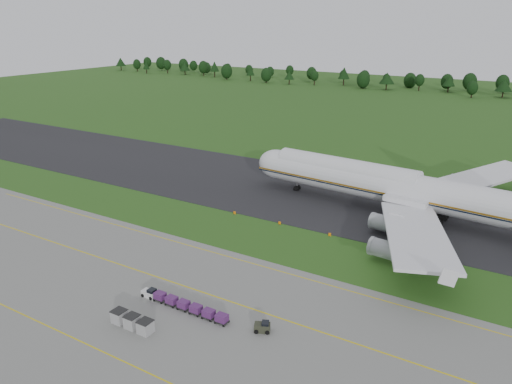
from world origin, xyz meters
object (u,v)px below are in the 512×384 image
Objects in this scene: edge_markers at (280,223)px; utility_cart at (262,328)px; aircraft at (393,186)px; baggage_train at (182,304)px; uld_row at (132,321)px.

utility_cart is at bearing -64.83° from edge_markers.
baggage_train is (-13.97, -53.24, -5.10)m from aircraft.
aircraft is 11.08× the size of uld_row.
uld_row is at bearing -111.51° from baggage_train.
aircraft is 25.86m from edge_markers.
aircraft is 55.28m from baggage_train.
uld_row is at bearing -89.55° from edge_markers.
aircraft is 62.78m from uld_row.
edge_markers is at bearing -132.58° from aircraft.
baggage_train reaches higher than utility_cart.
aircraft is at bearing 88.48° from utility_cart.
aircraft reaches higher than baggage_train.
utility_cart is (-1.38, -52.01, -5.26)m from aircraft.
edge_markers is (-3.11, 34.66, -0.51)m from baggage_train.
aircraft is 30.40× the size of utility_cart.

